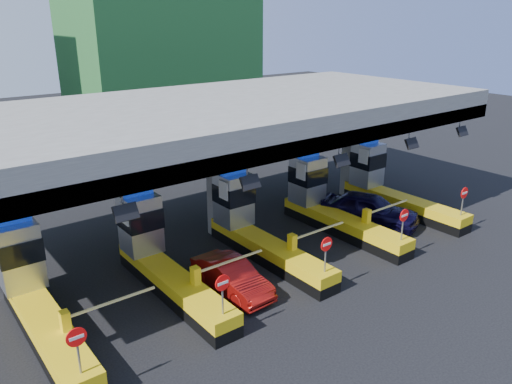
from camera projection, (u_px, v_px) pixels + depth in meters
ground at (256, 254)px, 24.09m from camera, size 120.00×120.00×0.00m
toll_canopy at (220, 119)px, 24.19m from camera, size 28.00×12.09×7.00m
toll_lane_far_left at (33, 292)px, 18.08m from camera, size 4.43×8.00×4.16m
toll_lane_left at (158, 254)px, 20.96m from camera, size 4.43×8.00×4.16m
toll_lane_center at (252, 225)px, 23.83m from camera, size 4.43×8.00×4.16m
toll_lane_right at (326, 203)px, 26.71m from camera, size 4.43×8.00×4.16m
toll_lane_far_right at (386, 184)px, 29.59m from camera, size 4.43×8.00×4.16m
van at (369, 210)px, 27.12m from camera, size 4.13×5.69×1.80m
red_car at (232, 277)px, 20.57m from camera, size 1.60×4.20×1.37m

